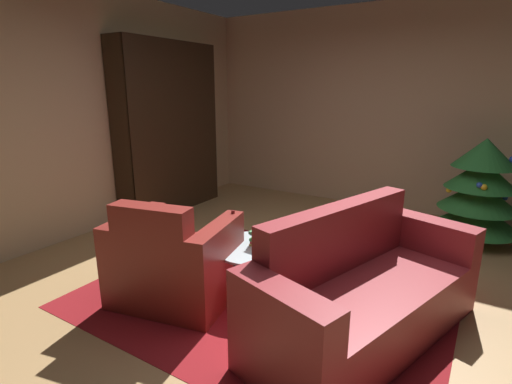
{
  "coord_description": "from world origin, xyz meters",
  "views": [
    {
      "loc": [
        1.27,
        -2.72,
        1.69
      ],
      "look_at": [
        -0.5,
        0.15,
        0.78
      ],
      "focal_mm": 27.13,
      "sensor_mm": 36.0,
      "label": 1
    }
  ],
  "objects_px": {
    "armchair_red": "(174,263)",
    "couch_red": "(363,294)",
    "bookshelf_unit": "(175,132)",
    "coffee_table": "(255,251)",
    "bottle_on_table": "(233,230)",
    "book_stack_on_table": "(263,238)",
    "decorated_tree": "(480,191)"
  },
  "relations": [
    {
      "from": "coffee_table",
      "to": "bottle_on_table",
      "type": "bearing_deg",
      "value": -170.28
    },
    {
      "from": "bookshelf_unit",
      "to": "coffee_table",
      "type": "height_order",
      "value": "bookshelf_unit"
    },
    {
      "from": "armchair_red",
      "to": "couch_red",
      "type": "bearing_deg",
      "value": 13.05
    },
    {
      "from": "bookshelf_unit",
      "to": "book_stack_on_table",
      "type": "distance_m",
      "value": 2.77
    },
    {
      "from": "bookshelf_unit",
      "to": "coffee_table",
      "type": "bearing_deg",
      "value": -33.79
    },
    {
      "from": "book_stack_on_table",
      "to": "bottle_on_table",
      "type": "bearing_deg",
      "value": -162.55
    },
    {
      "from": "armchair_red",
      "to": "coffee_table",
      "type": "height_order",
      "value": "armchair_red"
    },
    {
      "from": "bookshelf_unit",
      "to": "armchair_red",
      "type": "xyz_separation_m",
      "value": [
        1.73,
        -1.93,
        -0.78
      ]
    },
    {
      "from": "bookshelf_unit",
      "to": "book_stack_on_table",
      "type": "xyz_separation_m",
      "value": [
        2.28,
        -1.45,
        -0.61
      ]
    },
    {
      "from": "book_stack_on_table",
      "to": "bottle_on_table",
      "type": "relative_size",
      "value": 0.71
    },
    {
      "from": "coffee_table",
      "to": "book_stack_on_table",
      "type": "height_order",
      "value": "book_stack_on_table"
    },
    {
      "from": "couch_red",
      "to": "decorated_tree",
      "type": "bearing_deg",
      "value": 76.62
    },
    {
      "from": "armchair_red",
      "to": "decorated_tree",
      "type": "height_order",
      "value": "decorated_tree"
    },
    {
      "from": "armchair_red",
      "to": "coffee_table",
      "type": "bearing_deg",
      "value": 41.42
    },
    {
      "from": "couch_red",
      "to": "decorated_tree",
      "type": "relative_size",
      "value": 1.71
    },
    {
      "from": "coffee_table",
      "to": "bottle_on_table",
      "type": "xyz_separation_m",
      "value": [
        -0.19,
        -0.03,
        0.15
      ]
    },
    {
      "from": "decorated_tree",
      "to": "bottle_on_table",
      "type": "bearing_deg",
      "value": -126.37
    },
    {
      "from": "bookshelf_unit",
      "to": "coffee_table",
      "type": "xyz_separation_m",
      "value": [
        2.23,
        -1.49,
        -0.72
      ]
    },
    {
      "from": "coffee_table",
      "to": "bookshelf_unit",
      "type": "bearing_deg",
      "value": 146.21
    },
    {
      "from": "couch_red",
      "to": "book_stack_on_table",
      "type": "height_order",
      "value": "couch_red"
    },
    {
      "from": "decorated_tree",
      "to": "couch_red",
      "type": "bearing_deg",
      "value": -103.38
    },
    {
      "from": "book_stack_on_table",
      "to": "decorated_tree",
      "type": "xyz_separation_m",
      "value": [
        1.46,
        2.24,
        0.1
      ]
    },
    {
      "from": "coffee_table",
      "to": "book_stack_on_table",
      "type": "xyz_separation_m",
      "value": [
        0.05,
        0.04,
        0.11
      ]
    },
    {
      "from": "bookshelf_unit",
      "to": "coffee_table",
      "type": "distance_m",
      "value": 2.78
    },
    {
      "from": "coffee_table",
      "to": "bottle_on_table",
      "type": "distance_m",
      "value": 0.25
    },
    {
      "from": "armchair_red",
      "to": "couch_red",
      "type": "relative_size",
      "value": 0.52
    },
    {
      "from": "armchair_red",
      "to": "coffee_table",
      "type": "xyz_separation_m",
      "value": [
        0.5,
        0.44,
        0.06
      ]
    },
    {
      "from": "book_stack_on_table",
      "to": "decorated_tree",
      "type": "bearing_deg",
      "value": 56.84
    },
    {
      "from": "couch_red",
      "to": "book_stack_on_table",
      "type": "bearing_deg",
      "value": 170.61
    },
    {
      "from": "couch_red",
      "to": "bottle_on_table",
      "type": "bearing_deg",
      "value": 176.37
    },
    {
      "from": "couch_red",
      "to": "bottle_on_table",
      "type": "relative_size",
      "value": 6.88
    },
    {
      "from": "bottle_on_table",
      "to": "book_stack_on_table",
      "type": "bearing_deg",
      "value": 17.45
    }
  ]
}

